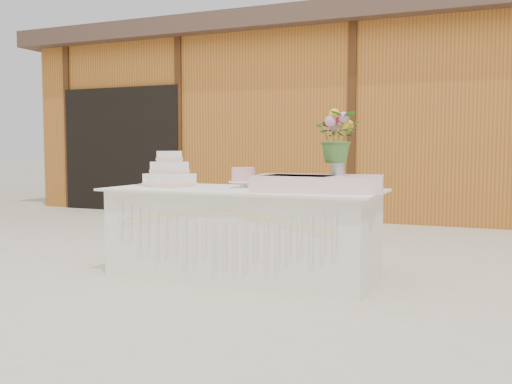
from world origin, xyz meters
TOP-DOWN VIEW (x-y plane):
  - ground at (0.00, 0.00)m, footprint 80.00×80.00m
  - barn at (-0.01, 5.99)m, footprint 12.60×4.60m
  - cake_table at (0.00, -0.00)m, footprint 2.40×1.00m
  - wedding_cake at (-0.73, -0.01)m, footprint 0.45×0.45m
  - pink_cake_stand at (0.00, 0.00)m, footprint 0.26×0.26m
  - satin_runner at (0.70, -0.02)m, footprint 1.12×0.76m
  - flower_vase at (0.83, 0.05)m, footprint 0.11×0.11m
  - bouquet at (0.83, 0.05)m, footprint 0.40×0.35m
  - loose_flowers at (-1.03, 0.08)m, footprint 0.17×0.35m

SIDE VIEW (x-z plane):
  - ground at x=0.00m, z-range 0.00..0.00m
  - cake_table at x=0.00m, z-range 0.00..0.77m
  - loose_flowers at x=-1.03m, z-range 0.77..0.79m
  - satin_runner at x=0.70m, z-range 0.77..0.90m
  - pink_cake_stand at x=0.00m, z-range 0.78..0.97m
  - wedding_cake at x=-0.73m, z-range 0.72..1.04m
  - flower_vase at x=0.83m, z-range 0.90..1.05m
  - bouquet at x=0.83m, z-range 1.05..1.47m
  - barn at x=-0.01m, z-range 0.03..3.33m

